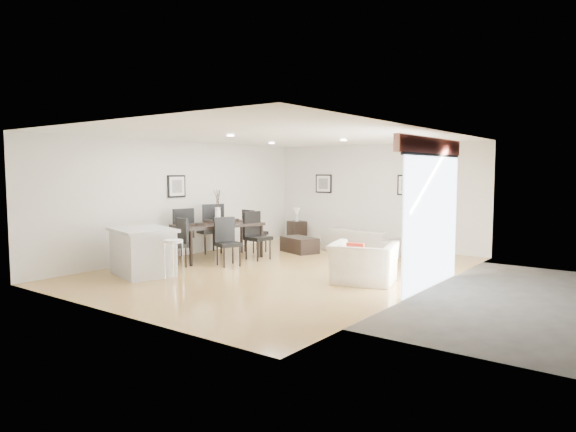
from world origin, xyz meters
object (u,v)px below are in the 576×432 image
Objects in this scene: dining_chair_enear at (227,239)px; bar_stool at (174,246)px; dining_chair_wnear at (181,231)px; coffee_table at (300,245)px; kitchen_island at (143,251)px; side_table at (297,231)px; armchair at (363,263)px; dining_chair_head at (178,240)px; sofa at (363,241)px; dining_chair_efar at (255,233)px; dining_chair_wfar at (211,226)px; dining_chair_foot at (252,228)px; dining_table at (218,227)px.

bar_stool is at bearing -147.04° from dining_chair_enear.
dining_chair_wnear is 1.23× the size of coffee_table.
side_table is at bearing 110.51° from kitchen_island.
armchair is 1.10× the size of dining_chair_head.
side_table is (-0.34, 4.73, -0.28)m from dining_chair_head.
side_table is at bearing 37.32° from dining_chair_enear.
sofa is 2.18× the size of coffee_table.
dining_chair_efar reaches higher than kitchen_island.
dining_chair_wfar reaches higher than armchair.
dining_chair_wnear is 1.14× the size of dining_chair_head.
kitchen_island reaches higher than armchair.
dining_chair_efar reaches higher than armchair.
bar_stool reaches higher than coffee_table.
dining_chair_efar is at bearing -79.90° from coffee_table.
armchair is at bearing 172.70° from dining_chair_foot.
dining_chair_enear is at bearing 87.17° from kitchen_island.
dining_table is at bearing 133.78° from dining_chair_efar.
armchair reaches higher than side_table.
sofa is 1.35× the size of kitchen_island.
sofa is 1.68× the size of dining_chair_wfar.
dining_chair_wnear is 2.37m from bar_stool.
bar_stool is at bearing 16.89° from armchair.
dining_chair_enear is (0.70, -0.45, -0.16)m from dining_table.
bar_stool is at bearing -165.52° from dining_chair_efar.
bar_stool is (0.30, -1.72, 0.08)m from dining_chair_enear.
dining_chair_head reaches higher than dining_table.
bar_stool is at bearing -30.70° from dining_chair_head.
dining_table is at bearing 57.61° from sofa.
sofa is 4.55m from dining_chair_head.
armchair is 1.48× the size of bar_stool.
kitchen_island reaches higher than side_table.
dining_chair_foot reaches higher than side_table.
dining_chair_wfar is at bearing 122.99° from kitchen_island.
dining_chair_foot is (-3.92, 1.52, 0.23)m from armchair.
dining_chair_head is at bearing 55.11° from dining_chair_wnear.
bar_stool reaches higher than side_table.
dining_chair_wnear reaches higher than coffee_table.
dining_chair_efar is at bearing 62.14° from sofa.
armchair is 4.66m from dining_chair_wfar.
dining_chair_foot is 3.54m from bar_stool.
dining_chair_wnear reaches higher than dining_chair_enear.
dining_chair_wnear is at bearing 131.68° from kitchen_island.
side_table is at bearing -167.79° from dining_chair_wfar.
dining_chair_efar is at bearing 50.95° from dining_table.
dining_table is 1.98× the size of dining_chair_efar.
dining_table is at bearing 109.08° from kitchen_island.
dining_chair_enear is (-3.20, -0.14, 0.21)m from armchair.
dining_chair_wfar is at bearing 122.74° from bar_stool.
armchair is at bearing -16.00° from coffee_table.
bar_stool is at bearing -76.89° from side_table.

